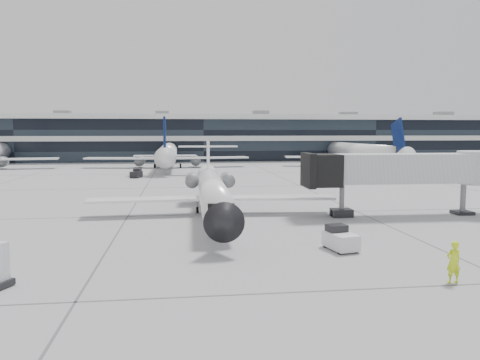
{
  "coord_description": "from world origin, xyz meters",
  "views": [
    {
      "loc": [
        -5.56,
        -39.63,
        7.11
      ],
      "look_at": [
        -0.03,
        3.43,
        2.6
      ],
      "focal_mm": 35.0,
      "sensor_mm": 36.0,
      "label": 1
    }
  ],
  "objects": [
    {
      "name": "bg_jet_center",
      "position": [
        -8.0,
        55.0,
        0.0
      ],
      "size": [
        32.0,
        40.0,
        9.6
      ],
      "primitive_type": null,
      "color": "white",
      "rests_on": "ground"
    },
    {
      "name": "ground",
      "position": [
        0.0,
        0.0,
        0.0
      ],
      "size": [
        220.0,
        220.0,
        0.0
      ],
      "primitive_type": "plane",
      "color": "#98989B",
      "rests_on": "ground"
    },
    {
      "name": "terminal",
      "position": [
        0.0,
        82.0,
        5.0
      ],
      "size": [
        170.0,
        22.0,
        10.0
      ],
      "primitive_type": "cube",
      "color": "black",
      "rests_on": "ground"
    },
    {
      "name": "jet_bridge",
      "position": [
        13.94,
        -2.47,
        3.96
      ],
      "size": [
        16.89,
        3.75,
        5.44
      ],
      "rotation": [
        0.0,
        0.0,
        -0.02
      ],
      "color": "#ADB0B2",
      "rests_on": "ground"
    },
    {
      "name": "far_tug",
      "position": [
        -12.3,
        33.74,
        0.62
      ],
      "size": [
        1.89,
        2.45,
        1.37
      ],
      "rotation": [
        0.0,
        0.0,
        -0.32
      ],
      "color": "black",
      "rests_on": "ground"
    },
    {
      "name": "traffic_cone",
      "position": [
        -2.53,
        14.28,
        0.28
      ],
      "size": [
        0.49,
        0.49,
        0.6
      ],
      "rotation": [
        0.0,
        0.0,
        -0.23
      ],
      "color": "orange",
      "rests_on": "ground"
    },
    {
      "name": "bg_jet_right",
      "position": [
        32.0,
        55.0,
        0.0
      ],
      "size": [
        32.0,
        40.0,
        9.6
      ],
      "primitive_type": null,
      "color": "white",
      "rests_on": "ground"
    },
    {
      "name": "regional_jet",
      "position": [
        -2.83,
        -0.12,
        2.08
      ],
      "size": [
        21.12,
        26.29,
        6.08
      ],
      "rotation": [
        0.0,
        0.0,
        -0.02
      ],
      "color": "white",
      "rests_on": "ground"
    },
    {
      "name": "baggage_tug",
      "position": [
        3.96,
        -12.96,
        0.65
      ],
      "size": [
        1.78,
        2.51,
        1.45
      ],
      "rotation": [
        0.0,
        0.0,
        0.21
      ],
      "color": "silver",
      "rests_on": "ground"
    },
    {
      "name": "ramp_worker",
      "position": [
        7.12,
        -19.65,
        1.01
      ],
      "size": [
        0.77,
        0.54,
        2.02
      ],
      "primitive_type": "imported",
      "rotation": [
        0.0,
        0.0,
        3.22
      ],
      "color": "#DBFF1A",
      "rests_on": "ground"
    }
  ]
}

